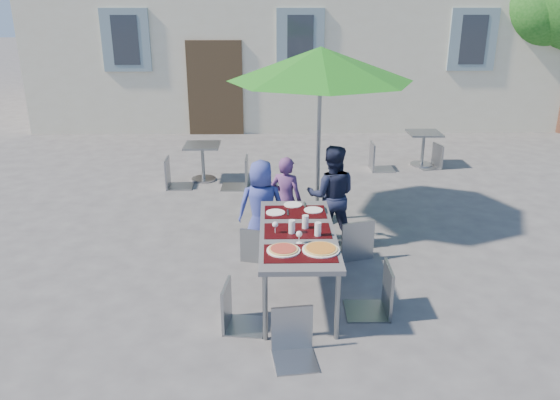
{
  "coord_description": "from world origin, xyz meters",
  "views": [
    {
      "loc": [
        -0.7,
        -5.55,
        3.05
      ],
      "look_at": [
        -0.59,
        0.67,
        0.77
      ],
      "focal_mm": 35.0,
      "sensor_mm": 36.0,
      "label": 1
    }
  ],
  "objects_px": {
    "child_2": "(332,196)",
    "cafe_table_0": "(203,158)",
    "cafe_table_1": "(423,144)",
    "dining_table": "(297,236)",
    "bg_chair_l_1": "(378,140)",
    "bg_chair_r_0": "(240,154)",
    "chair_1": "(306,212)",
    "bg_chair_l_0": "(172,155)",
    "pizza_near_right": "(321,249)",
    "chair_3": "(235,281)",
    "bg_chair_r_1": "(435,142)",
    "patio_umbrella": "(321,65)",
    "pizza_near_left": "(283,250)",
    "chair_2": "(355,215)",
    "chair_5": "(294,308)",
    "chair_0": "(256,224)",
    "child_1": "(286,200)",
    "child_0": "(261,207)",
    "chair_4": "(380,262)"
  },
  "relations": [
    {
      "from": "patio_umbrella",
      "to": "cafe_table_1",
      "type": "relative_size",
      "value": 3.84
    },
    {
      "from": "cafe_table_1",
      "to": "dining_table",
      "type": "bearing_deg",
      "value": -118.54
    },
    {
      "from": "chair_0",
      "to": "bg_chair_r_0",
      "type": "relative_size",
      "value": 0.82
    },
    {
      "from": "chair_2",
      "to": "child_0",
      "type": "bearing_deg",
      "value": 169.41
    },
    {
      "from": "child_2",
      "to": "chair_4",
      "type": "bearing_deg",
      "value": 105.48
    },
    {
      "from": "chair_0",
      "to": "bg_chair_r_0",
      "type": "xyz_separation_m",
      "value": [
        -0.34,
        2.82,
        0.12
      ]
    },
    {
      "from": "pizza_near_right",
      "to": "bg_chair_l_1",
      "type": "bearing_deg",
      "value": 73.29
    },
    {
      "from": "dining_table",
      "to": "bg_chair_l_1",
      "type": "bearing_deg",
      "value": 69.41
    },
    {
      "from": "chair_2",
      "to": "cafe_table_1",
      "type": "xyz_separation_m",
      "value": [
        1.94,
        4.06,
        -0.16
      ]
    },
    {
      "from": "chair_1",
      "to": "bg_chair_l_0",
      "type": "distance_m",
      "value": 3.39
    },
    {
      "from": "chair_1",
      "to": "bg_chair_r_1",
      "type": "bearing_deg",
      "value": 54.14
    },
    {
      "from": "chair_5",
      "to": "cafe_table_1",
      "type": "bearing_deg",
      "value": 65.46
    },
    {
      "from": "pizza_near_left",
      "to": "patio_umbrella",
      "type": "relative_size",
      "value": 0.13
    },
    {
      "from": "chair_3",
      "to": "bg_chair_r_0",
      "type": "relative_size",
      "value": 0.86
    },
    {
      "from": "chair_0",
      "to": "chair_2",
      "type": "height_order",
      "value": "chair_2"
    },
    {
      "from": "chair_0",
      "to": "cafe_table_0",
      "type": "xyz_separation_m",
      "value": [
        -1.03,
        3.25,
        -0.06
      ]
    },
    {
      "from": "patio_umbrella",
      "to": "cafe_table_0",
      "type": "xyz_separation_m",
      "value": [
        -1.89,
        1.93,
        -1.81
      ]
    },
    {
      "from": "chair_4",
      "to": "bg_chair_l_1",
      "type": "relative_size",
      "value": 0.99
    },
    {
      "from": "chair_3",
      "to": "bg_chair_r_1",
      "type": "height_order",
      "value": "chair_3"
    },
    {
      "from": "cafe_table_1",
      "to": "bg_chair_r_1",
      "type": "height_order",
      "value": "bg_chair_r_1"
    },
    {
      "from": "cafe_table_0",
      "to": "bg_chair_r_0",
      "type": "height_order",
      "value": "bg_chair_r_0"
    },
    {
      "from": "chair_0",
      "to": "chair_4",
      "type": "distance_m",
      "value": 1.78
    },
    {
      "from": "chair_1",
      "to": "dining_table",
      "type": "bearing_deg",
      "value": -98.68
    },
    {
      "from": "pizza_near_left",
      "to": "patio_umbrella",
      "type": "bearing_deg",
      "value": 78.11
    },
    {
      "from": "dining_table",
      "to": "child_0",
      "type": "height_order",
      "value": "child_0"
    },
    {
      "from": "cafe_table_1",
      "to": "cafe_table_0",
      "type": "bearing_deg",
      "value": -168.35
    },
    {
      "from": "bg_chair_l_1",
      "to": "chair_1",
      "type": "bearing_deg",
      "value": -113.83
    },
    {
      "from": "chair_3",
      "to": "bg_chair_l_0",
      "type": "distance_m",
      "value": 4.55
    },
    {
      "from": "dining_table",
      "to": "bg_chair_l_1",
      "type": "distance_m",
      "value": 5.0
    },
    {
      "from": "pizza_near_left",
      "to": "pizza_near_right",
      "type": "distance_m",
      "value": 0.37
    },
    {
      "from": "child_0",
      "to": "chair_3",
      "type": "xyz_separation_m",
      "value": [
        -0.23,
        -1.75,
        -0.09
      ]
    },
    {
      "from": "cafe_table_0",
      "to": "bg_chair_l_0",
      "type": "bearing_deg",
      "value": -140.99
    },
    {
      "from": "dining_table",
      "to": "child_1",
      "type": "xyz_separation_m",
      "value": [
        -0.08,
        1.41,
        -0.11
      ]
    },
    {
      "from": "child_2",
      "to": "cafe_table_0",
      "type": "distance_m",
      "value": 3.42
    },
    {
      "from": "pizza_near_right",
      "to": "chair_0",
      "type": "xyz_separation_m",
      "value": [
        -0.66,
        1.34,
        -0.29
      ]
    },
    {
      "from": "bg_chair_r_0",
      "to": "chair_2",
      "type": "bearing_deg",
      "value": -60.61
    },
    {
      "from": "bg_chair_l_0",
      "to": "bg_chair_r_0",
      "type": "distance_m",
      "value": 1.16
    },
    {
      "from": "chair_1",
      "to": "chair_4",
      "type": "bearing_deg",
      "value": -66.06
    },
    {
      "from": "chair_4",
      "to": "bg_chair_l_1",
      "type": "height_order",
      "value": "bg_chair_l_1"
    },
    {
      "from": "chair_2",
      "to": "bg_chair_r_1",
      "type": "relative_size",
      "value": 1.13
    },
    {
      "from": "bg_chair_r_0",
      "to": "bg_chair_l_1",
      "type": "xyz_separation_m",
      "value": [
        2.56,
        1.01,
        -0.02
      ]
    },
    {
      "from": "chair_0",
      "to": "child_1",
      "type": "bearing_deg",
      "value": 56.1
    },
    {
      "from": "pizza_near_right",
      "to": "cafe_table_1",
      "type": "distance_m",
      "value": 6.0
    },
    {
      "from": "cafe_table_0",
      "to": "cafe_table_1",
      "type": "relative_size",
      "value": 1.0
    },
    {
      "from": "dining_table",
      "to": "bg_chair_l_1",
      "type": "relative_size",
      "value": 1.86
    },
    {
      "from": "child_2",
      "to": "cafe_table_1",
      "type": "height_order",
      "value": "child_2"
    },
    {
      "from": "child_0",
      "to": "child_2",
      "type": "distance_m",
      "value": 0.93
    },
    {
      "from": "chair_2",
      "to": "chair_5",
      "type": "relative_size",
      "value": 1.13
    },
    {
      "from": "chair_3",
      "to": "chair_5",
      "type": "height_order",
      "value": "chair_3"
    },
    {
      "from": "patio_umbrella",
      "to": "bg_chair_l_0",
      "type": "relative_size",
      "value": 2.61
    }
  ]
}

